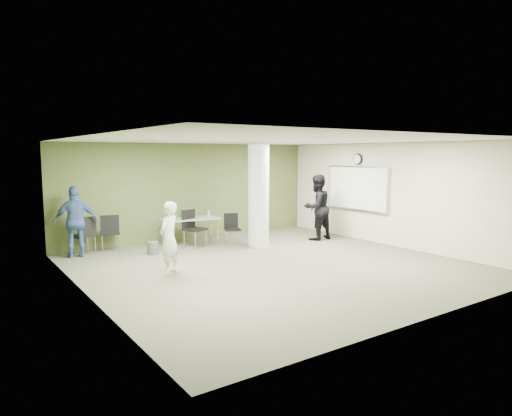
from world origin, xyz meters
TOP-DOWN VIEW (x-y plane):
  - floor at (0.00, 0.00)m, footprint 8.00×8.00m
  - ceiling at (0.00, 0.00)m, footprint 8.00×8.00m
  - wall_back at (0.00, 4.00)m, footprint 8.00×2.80m
  - wall_left at (-4.00, 0.00)m, footprint 0.02×8.00m
  - wall_right_cream at (4.00, 0.00)m, footprint 0.02×8.00m
  - column at (1.00, 2.00)m, footprint 0.56×0.56m
  - whiteboard at (3.92, 1.20)m, footprint 0.05×2.30m
  - wall_clock at (3.92, 1.20)m, footprint 0.06×0.32m
  - folding_table at (-0.45, 3.21)m, footprint 1.64×0.88m
  - wastebasket at (-1.77, 2.64)m, footprint 0.27×0.27m
  - chair_back_left at (-3.17, 3.54)m, footprint 0.57×0.57m
  - chair_back_right at (-2.55, 3.56)m, footprint 0.59×0.59m
  - chair_table_left at (-0.54, 2.91)m, footprint 0.64×0.64m
  - chair_table_right at (0.59, 2.72)m, footprint 0.54×0.54m
  - woman_white at (-2.18, 0.69)m, footprint 0.66×0.62m
  - man_black at (2.94, 1.81)m, footprint 0.96×0.77m
  - man_blue at (-3.40, 3.40)m, footprint 1.07×0.58m

SIDE VIEW (x-z plane):
  - floor at x=0.00m, z-range 0.00..0.00m
  - wastebasket at x=-1.77m, z-range 0.00..0.32m
  - chair_table_right at x=0.59m, z-range 0.07..0.91m
  - chair_back_left at x=-3.17m, z-range 0.08..1.04m
  - chair_back_right at x=-2.55m, z-range 0.08..1.04m
  - chair_table_left at x=-0.54m, z-range 0.09..1.09m
  - folding_table at x=-0.45m, z-range 0.20..1.19m
  - woman_white at x=-2.18m, z-range 0.00..1.51m
  - man_blue at x=-3.40m, z-range 0.00..1.74m
  - man_black at x=2.94m, z-range 0.00..1.90m
  - wall_back at x=0.00m, z-range 1.39..1.41m
  - wall_left at x=-4.00m, z-range 0.00..2.80m
  - wall_right_cream at x=4.00m, z-range 0.00..2.80m
  - column at x=1.00m, z-range 0.00..2.80m
  - whiteboard at x=3.92m, z-range 0.85..2.15m
  - wall_clock at x=3.92m, z-range 2.19..2.51m
  - ceiling at x=0.00m, z-range 2.80..2.80m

